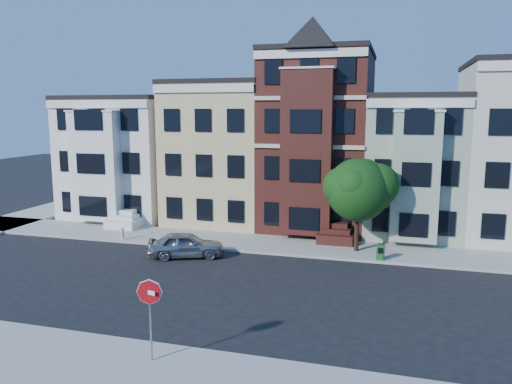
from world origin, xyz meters
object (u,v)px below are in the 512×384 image
(stop_sign, at_px, (150,315))
(parked_car, at_px, (186,245))
(street_tree, at_px, (358,194))
(fire_hydrant, at_px, (122,235))
(newspaper_box, at_px, (381,252))

(stop_sign, bearing_deg, parked_car, 121.47)
(street_tree, bearing_deg, fire_hydrant, -174.18)
(street_tree, distance_m, fire_hydrant, 14.86)
(parked_car, xyz_separation_m, newspaper_box, (10.67, 1.98, -0.14))
(street_tree, bearing_deg, stop_sign, -109.77)
(fire_hydrant, distance_m, stop_sign, 16.33)
(newspaper_box, bearing_deg, stop_sign, -108.14)
(street_tree, xyz_separation_m, stop_sign, (-5.39, -14.99, -1.78))
(street_tree, xyz_separation_m, fire_hydrant, (-14.47, -1.48, -3.03))
(stop_sign, bearing_deg, fire_hydrant, 136.89)
(stop_sign, bearing_deg, street_tree, 83.22)
(street_tree, distance_m, newspaper_box, 3.56)
(newspaper_box, bearing_deg, street_tree, 142.62)
(fire_hydrant, height_order, stop_sign, stop_sign)
(fire_hydrant, bearing_deg, street_tree, 5.82)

